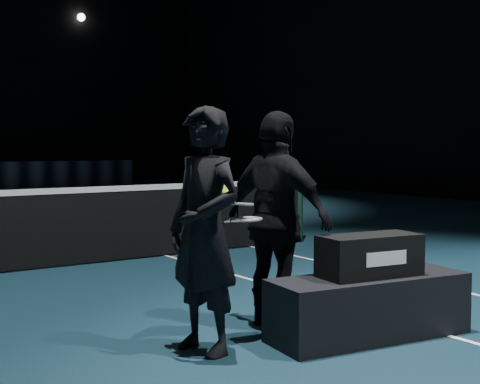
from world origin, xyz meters
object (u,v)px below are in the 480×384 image
(racket_bag, at_px, (370,255))
(player_a, at_px, (205,230))
(player_bench, at_px, (369,307))
(racket_lower, at_px, (246,219))
(player_b, at_px, (277,220))
(tennis_balls, at_px, (228,195))
(racket_upper, at_px, (237,204))

(racket_bag, relative_size, player_a, 0.45)
(player_bench, relative_size, player_a, 0.91)
(racket_lower, bearing_deg, player_bench, -49.78)
(racket_bag, bearing_deg, racket_lower, 153.53)
(player_a, distance_m, racket_lower, 0.45)
(player_b, xyz_separation_m, racket_lower, (-0.39, -0.11, 0.04))
(racket_lower, bearing_deg, tennis_balls, 178.53)
(player_a, height_order, tennis_balls, player_a)
(racket_upper, height_order, tennis_balls, tennis_balls)
(player_a, relative_size, tennis_balls, 14.42)
(racket_bag, height_order, player_a, player_a)
(racket_lower, relative_size, racket_upper, 1.00)
(player_bench, relative_size, racket_lower, 2.31)
(player_bench, relative_size, racket_upper, 2.31)
(player_bench, xyz_separation_m, racket_upper, (-0.83, 0.55, 0.78))
(racket_lower, xyz_separation_m, racket_upper, (-0.06, 0.03, 0.12))
(tennis_balls, bearing_deg, player_a, -163.47)
(racket_bag, relative_size, tennis_balls, 6.54)
(player_b, bearing_deg, tennis_balls, 92.65)
(racket_lower, distance_m, racket_upper, 0.13)
(player_b, bearing_deg, racket_upper, 88.06)
(player_bench, bearing_deg, player_a, 169.17)
(racket_bag, xyz_separation_m, racket_upper, (-0.83, 0.55, 0.39))
(racket_upper, bearing_deg, tennis_balls, -170.43)
(player_b, distance_m, tennis_balls, 0.64)
(player_b, relative_size, tennis_balls, 14.42)
(player_bench, distance_m, racket_lower, 1.15)
(racket_upper, distance_m, tennis_balls, 0.17)
(player_a, bearing_deg, racket_lower, 93.38)
(player_bench, xyz_separation_m, player_a, (-1.21, 0.41, 0.63))
(player_bench, bearing_deg, tennis_balls, 161.31)
(tennis_balls, bearing_deg, player_bench, -26.59)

